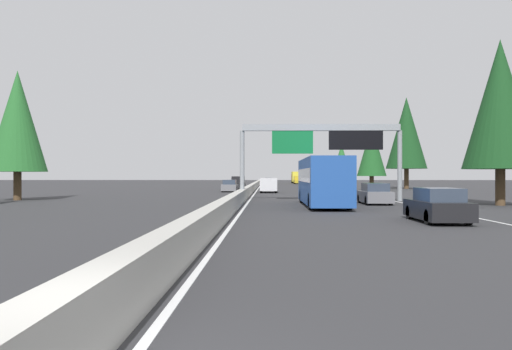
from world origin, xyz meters
name	(u,v)px	position (x,y,z in m)	size (l,w,h in m)	color
ground_plane	(254,192)	(60.00, 0.00, 0.00)	(320.00, 320.00, 0.00)	#2D2D30
median_barrier	(255,185)	(80.00, 0.30, 0.45)	(180.00, 0.56, 0.90)	#ADAAA3
shoulder_stripe_right	(336,189)	(70.00, -11.52, 0.01)	(160.00, 0.16, 0.01)	silver
shoulder_stripe_median	(258,189)	(70.00, -0.25, 0.01)	(160.00, 0.16, 0.01)	silver
sign_gantry_overhead	(323,140)	(36.11, -6.04, 4.78)	(0.50, 12.68, 6.01)	gray
sedan_mid_center	(438,206)	(17.78, -9.01, 0.68)	(4.40, 1.80, 1.47)	black
bus_far_right	(323,180)	(29.51, -5.31, 1.72)	(11.50, 2.55, 3.10)	#1E4793
minivan_distant_b	(268,184)	(55.94, -1.79, 0.95)	(5.00, 1.95, 1.69)	silver
pickup_far_center	(298,180)	(117.41, -8.79, 0.91)	(5.60, 2.00, 1.86)	#AD931E
sedan_mid_left	(306,182)	(94.98, -8.99, 0.68)	(4.40, 1.80, 1.47)	#AD931E
sedan_mid_right	(375,194)	(31.83, -9.18, 0.68)	(4.40, 1.80, 1.47)	slate
box_truck_near_center	(297,177)	(128.56, -9.04, 1.61)	(8.50, 2.40, 2.95)	gold
sedan_far_left	(269,181)	(111.25, -1.86, 0.68)	(4.40, 1.80, 1.47)	maroon
oncoming_near	(230,186)	(58.72, 2.93, 0.68)	(4.40, 1.80, 1.47)	slate
oncoming_far	(238,183)	(72.37, 2.72, 0.91)	(5.60, 2.00, 1.86)	black
conifer_right_near	(500,104)	(30.30, -17.20, 6.74)	(4.88, 4.88, 11.09)	#4C3823
conifer_right_mid	(372,150)	(64.24, -15.39, 5.29)	(3.84, 3.84, 8.72)	#4C3823
conifer_right_far	(406,133)	(73.77, -22.46, 8.34)	(6.03, 6.03, 13.71)	#4C3823
conifer_right_distant	(342,160)	(93.93, -15.61, 4.88)	(3.54, 3.54, 8.05)	#4C3823
conifer_left_near	(17,121)	(36.88, 18.52, 6.38)	(4.62, 4.62, 10.49)	#4C3823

